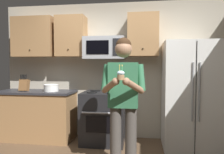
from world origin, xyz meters
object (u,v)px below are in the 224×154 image
Objects in this scene: microwave at (105,48)px; person at (123,97)px; refrigerator at (190,95)px; knife_block at (24,85)px; bowl_large_white at (51,88)px; oven_range at (103,117)px; cupcake at (121,75)px.

person is (0.45, -1.14, -0.72)m from microwave.
knife_block is (-3.01, 0.01, 0.14)m from refrigerator.
person is at bearing -26.77° from knife_block.
microwave is 1.67m from knife_block.
microwave reaches higher than bowl_large_white.
microwave reaches higher than oven_range.
microwave reaches higher than knife_block.
bowl_large_white is 1.99m from cupcake.
microwave is 2.66× the size of bowl_large_white.
refrigerator is at bearing 51.24° from cupcake.
oven_range is at bearing 1.12° from knife_block.
knife_block reaches higher than oven_range.
bowl_large_white is 1.76m from person.
refrigerator is 1.02× the size of person.
knife_block is at bearing 179.82° from refrigerator.
oven_range is at bearing 113.76° from person.
microwave is 1.72m from refrigerator.
microwave is 1.24m from bowl_large_white.
refrigerator is (1.50, -0.16, -0.82)m from microwave.
oven_range is at bearing 0.11° from bowl_large_white.
person is at bearing -68.49° from microwave.
refrigerator is 10.35× the size of cupcake.
refrigerator is at bearing -1.50° from oven_range.
refrigerator is 1.72m from cupcake.
knife_block is at bearing -176.97° from bowl_large_white.
knife_block reaches higher than bowl_large_white.
microwave reaches higher than refrigerator.
knife_block is at bearing -178.88° from oven_range.
cupcake is at bearing -33.90° from knife_block.
cupcake is at bearing -71.59° from oven_range.
oven_range is 1.26m from microwave.
refrigerator is 2.49m from bowl_large_white.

